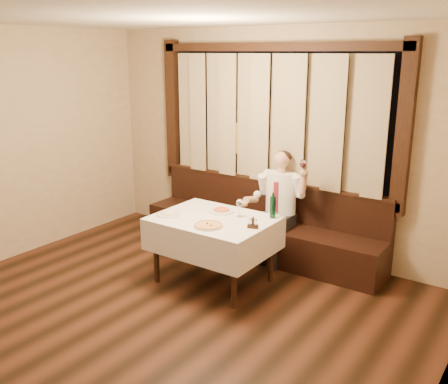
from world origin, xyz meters
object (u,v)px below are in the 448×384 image
Objects in this scene: dining_table at (214,227)px; banquette at (261,230)px; pasta_cream at (169,212)px; pasta_red at (221,208)px; cruet_caddy at (253,224)px; green_bottle at (273,207)px; seated_man at (278,198)px; pizza at (208,225)px.

banquette is at bearing 90.00° from dining_table.
dining_table is 0.53m from pasta_cream.
dining_table is 0.27m from pasta_red.
dining_table is 4.41× the size of pasta_red.
dining_table is at bearing -77.37° from pasta_red.
pasta_cream is 1.00m from cruet_caddy.
green_bottle is 0.63m from seated_man.
cruet_caddy reaches higher than pasta_red.
banquette reaches higher than dining_table.
pizza is 1.08× the size of pasta_red.
dining_table is 4.84× the size of pasta_cream.
dining_table is 0.93× the size of seated_man.
pizza is at bearing -64.23° from dining_table.
banquette is 0.57m from seated_man.
seated_man is at bearing 82.48° from pizza.
cruet_caddy is at bearing 29.57° from pizza.
banquette is 12.19× the size of pasta_cream.
pasta_red is 0.79m from seated_man.
seated_man reaches higher than cruet_caddy.
pizza is 0.59m from pasta_cream.
cruet_caddy reaches higher than pasta_cream.
seated_man is at bearing 65.06° from pasta_red.
cruet_caddy is (0.57, -0.25, 0.00)m from pasta_red.
banquette is at bearing 69.33° from pasta_cream.
green_bottle reaches higher than cruet_caddy.
pasta_red is at bearing -114.94° from seated_man.
banquette is 10.82× the size of green_bottle.
banquette reaches higher than pizza.
banquette is 10.27× the size of pizza.
banquette reaches higher than pasta_cream.
dining_table is 4.29× the size of green_bottle.
green_bottle is (0.58, 0.14, 0.09)m from pasta_red.
seated_man is at bearing 86.68° from cruet_caddy.
green_bottle reaches higher than pizza.
pasta_red is at bearing 45.56° from pasta_cream.
pizza is 1.21m from seated_man.
green_bottle is at bearing 71.93° from cruet_caddy.
pizza is 0.51m from pasta_red.
seated_man is (-0.25, 0.57, -0.08)m from green_bottle.
pasta_red is 0.59m from pasta_cream.
cruet_caddy is (0.52, -0.04, 0.15)m from dining_table.
banquette is at bearing 128.75° from green_bottle.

